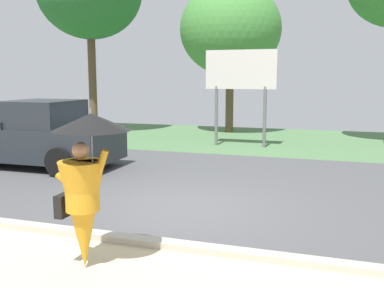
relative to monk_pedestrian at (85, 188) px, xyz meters
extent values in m
cube|color=#4C4C4F|center=(0.32, 5.02, -1.15)|extent=(40.00, 8.00, 0.10)
cube|color=#51784C|center=(0.32, 13.02, -1.15)|extent=(40.00, 8.00, 0.10)
cube|color=#B2AD9E|center=(0.32, 1.02, -1.05)|extent=(40.00, 0.24, 0.10)
cone|color=orange|center=(-0.04, 0.00, -0.37)|extent=(0.60, 0.60, 1.45)
cylinder|color=orange|center=(-0.04, 0.00, 0.03)|extent=(0.44, 0.44, 0.65)
sphere|color=tan|center=(-0.04, 0.00, 0.49)|extent=(0.22, 0.22, 0.22)
cylinder|color=orange|center=(0.24, 0.00, 0.30)|extent=(0.24, 0.09, 0.45)
cylinder|color=orange|center=(-0.30, 0.02, 0.06)|extent=(0.29, 0.08, 0.24)
cylinder|color=gray|center=(0.13, 0.00, 0.53)|extent=(0.02, 0.02, 0.75)
cone|color=black|center=(0.13, 0.00, 0.86)|extent=(0.99, 0.99, 0.22)
cylinder|color=gray|center=(0.13, 0.00, 0.98)|extent=(0.02, 0.02, 0.10)
cube|color=black|center=(-0.34, 0.05, 0.16)|extent=(0.02, 0.11, 0.16)
cube|color=black|center=(-0.31, -0.05, -0.25)|extent=(0.12, 0.24, 0.30)
cube|color=#23282D|center=(-5.27, 5.55, -0.42)|extent=(5.20, 2.00, 0.90)
cube|color=#23282D|center=(-4.77, 5.55, 0.33)|extent=(1.80, 1.84, 0.90)
cube|color=#2D3842|center=(-3.92, 5.55, 0.33)|extent=(0.10, 1.70, 0.77)
cylinder|color=black|center=(-3.57, 6.55, -0.72)|extent=(0.76, 0.28, 0.76)
cylinder|color=black|center=(-3.57, 4.55, -0.72)|extent=(0.76, 0.28, 0.76)
cylinder|color=black|center=(-6.97, 6.55, -0.72)|extent=(0.76, 0.28, 0.76)
cylinder|color=slate|center=(-1.17, 10.92, 0.00)|extent=(0.12, 0.12, 2.20)
cylinder|color=slate|center=(0.63, 10.92, 0.00)|extent=(0.12, 0.12, 2.20)
cube|color=silver|center=(-0.27, 10.92, 1.70)|extent=(2.60, 0.10, 1.40)
cylinder|color=brown|center=(-1.62, 14.92, 0.51)|extent=(0.36, 0.36, 3.21)
ellipsoid|color=#478C3D|center=(-1.62, 14.92, 3.56)|extent=(4.55, 4.55, 4.13)
cylinder|color=brown|center=(-7.64, 13.04, 1.33)|extent=(0.36, 0.36, 4.86)
camera|label=1|loc=(3.02, -4.77, 1.41)|focal=40.83mm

